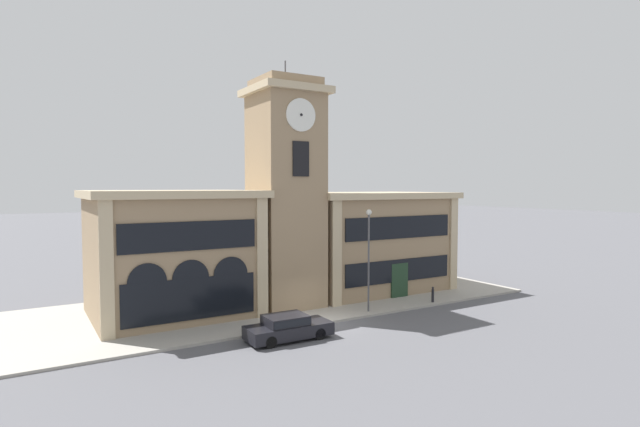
# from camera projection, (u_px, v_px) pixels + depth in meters

# --- Properties ---
(ground_plane) EXTENTS (300.00, 300.00, 0.00)m
(ground_plane) POSITION_uv_depth(u_px,v_px,m) (325.00, 325.00, 29.28)
(ground_plane) COLOR #56565B
(sidewalk_kerb) EXTENTS (35.70, 12.72, 0.15)m
(sidewalk_kerb) POSITION_uv_depth(u_px,v_px,m) (277.00, 302.00, 34.71)
(sidewalk_kerb) COLOR #A39E93
(sidewalk_kerb) RESTS_ON ground_plane
(clock_tower) EXTENTS (4.80, 4.80, 16.36)m
(clock_tower) POSITION_uv_depth(u_px,v_px,m) (286.00, 194.00, 33.16)
(clock_tower) COLOR #937A5B
(clock_tower) RESTS_ON ground_plane
(town_hall_left_wing) EXTENTS (10.16, 8.45, 7.87)m
(town_hall_left_wing) POSITION_uv_depth(u_px,v_px,m) (172.00, 253.00, 31.22)
(town_hall_left_wing) COLOR #937A5B
(town_hall_left_wing) RESTS_ON ground_plane
(town_hall_right_wing) EXTENTS (12.20, 8.45, 7.66)m
(town_hall_right_wing) POSITION_uv_depth(u_px,v_px,m) (367.00, 241.00, 39.09)
(town_hall_right_wing) COLOR #937A5B
(town_hall_right_wing) RESTS_ON ground_plane
(parked_car_near) EXTENTS (4.61, 1.96, 1.33)m
(parked_car_near) POSITION_uv_depth(u_px,v_px,m) (288.00, 327.00, 26.35)
(parked_car_near) COLOR black
(parked_car_near) RESTS_ON ground_plane
(street_lamp) EXTENTS (0.36, 0.36, 6.52)m
(street_lamp) POSITION_uv_depth(u_px,v_px,m) (369.00, 246.00, 31.59)
(street_lamp) COLOR #4C4C51
(street_lamp) RESTS_ON sidewalk_kerb
(bollard) EXTENTS (0.18, 0.18, 1.06)m
(bollard) POSITION_uv_depth(u_px,v_px,m) (433.00, 295.00, 34.35)
(bollard) COLOR black
(bollard) RESTS_ON sidewalk_kerb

